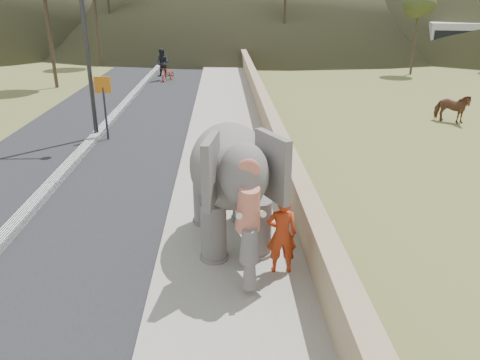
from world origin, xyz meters
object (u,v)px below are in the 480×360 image
(lamppost, at_px, (91,4))
(elephant_and_man, at_px, (230,182))
(motorcyclist, at_px, (165,68))
(cow, at_px, (452,108))

(lamppost, height_order, elephant_and_man, lamppost)
(elephant_and_man, xyz_separation_m, motorcyclist, (-3.81, 21.85, -0.63))
(lamppost, bearing_deg, elephant_and_man, -61.19)
(lamppost, xyz_separation_m, motorcyclist, (0.90, 13.29, -4.03))
(lamppost, distance_m, cow, 15.17)
(lamppost, bearing_deg, motorcyclist, 86.15)
(elephant_and_man, bearing_deg, motorcyclist, 99.90)
(lamppost, distance_m, elephant_and_man, 10.35)
(lamppost, distance_m, motorcyclist, 13.91)
(cow, height_order, motorcyclist, motorcyclist)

